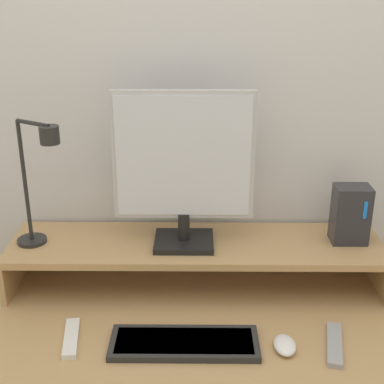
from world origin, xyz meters
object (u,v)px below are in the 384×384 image
at_px(router_dock, 351,214).
at_px(keyboard, 186,343).
at_px(mouse, 286,345).
at_px(monitor, 185,166).
at_px(desk_lamp, 40,177).
at_px(remote_control, 72,338).
at_px(remote_secondary, 336,344).

bearing_deg(router_dock, keyboard, -146.53).
height_order(keyboard, mouse, mouse).
relative_size(monitor, desk_lamp, 1.21).
height_order(router_dock, remote_control, router_dock).
bearing_deg(remote_control, remote_secondary, -1.67).
distance_m(monitor, keyboard, 0.50).
bearing_deg(desk_lamp, monitor, 3.40).
bearing_deg(remote_secondary, remote_control, 178.33).
relative_size(remote_control, remote_secondary, 0.91).
height_order(keyboard, remote_control, keyboard).
xyz_separation_m(monitor, mouse, (0.27, -0.32, -0.39)).
bearing_deg(monitor, remote_control, -135.80).
distance_m(monitor, desk_lamp, 0.42).
bearing_deg(keyboard, remote_secondary, -0.04).
height_order(desk_lamp, remote_secondary, desk_lamp).
bearing_deg(router_dock, desk_lamp, -177.04).
xyz_separation_m(mouse, remote_secondary, (0.13, 0.01, -0.01)).
bearing_deg(desk_lamp, remote_control, -65.24).
bearing_deg(remote_secondary, desk_lamp, 160.92).
xyz_separation_m(monitor, router_dock, (0.51, 0.02, -0.16)).
bearing_deg(mouse, desk_lamp, 156.76).
relative_size(monitor, remote_control, 2.86).
height_order(router_dock, keyboard, router_dock).
relative_size(monitor, router_dock, 2.61).
bearing_deg(mouse, monitor, 130.13).
height_order(desk_lamp, mouse, desk_lamp).
distance_m(router_dock, remote_control, 0.90).
xyz_separation_m(router_dock, mouse, (-0.24, -0.34, -0.22)).
distance_m(router_dock, keyboard, 0.64).
height_order(keyboard, remote_secondary, keyboard).
xyz_separation_m(monitor, keyboard, (0.01, -0.31, -0.39)).
relative_size(keyboard, remote_control, 2.37).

